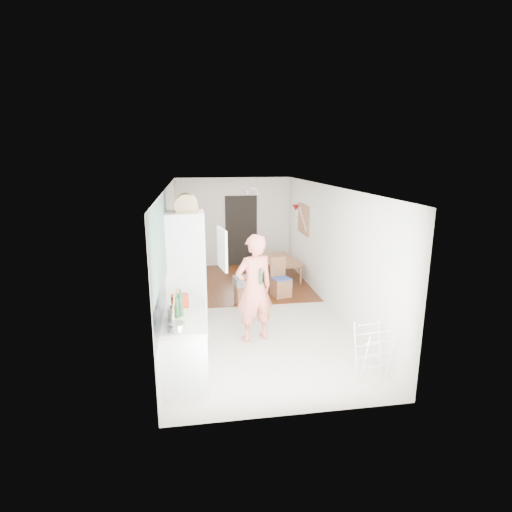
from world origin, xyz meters
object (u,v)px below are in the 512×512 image
object	(u,v)px
person	(254,279)
stool	(244,294)
dining_table	(280,270)
dining_chair	(281,278)
drying_rack	(373,352)

from	to	relation	value
person	stool	bearing A→B (deg)	-108.95
dining_table	dining_chair	bearing A→B (deg)	161.65
dining_chair	stool	bearing A→B (deg)	-172.03
stool	dining_table	bearing A→B (deg)	56.26
drying_rack	dining_table	bearing A→B (deg)	86.48
person	stool	distance (m)	1.89
dining_table	dining_chair	xyz separation A→B (m)	(-0.27, -1.37, 0.22)
person	drying_rack	bearing A→B (deg)	117.74
person	stool	world-z (taller)	person
dining_table	stool	size ratio (longest dim) A/B	2.76
person	drying_rack	size ratio (longest dim) A/B	2.86
person	dining_table	xyz separation A→B (m)	(1.18, 3.41, -0.87)
dining_chair	stool	world-z (taller)	dining_chair
person	drying_rack	xyz separation A→B (m)	(1.48, -1.44, -0.71)
stool	drying_rack	distance (m)	3.44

